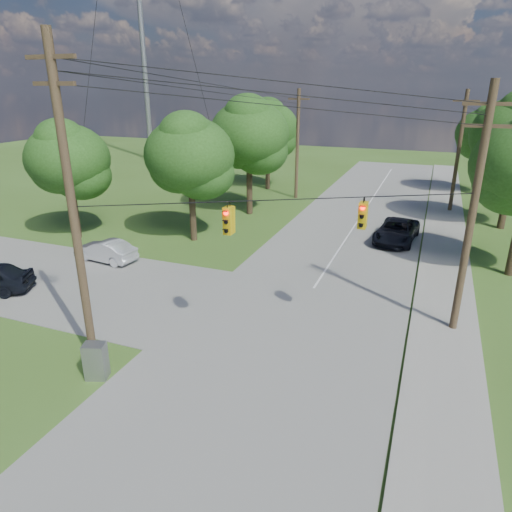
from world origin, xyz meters
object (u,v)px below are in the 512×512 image
at_px(car_main_north, 397,231).
at_px(control_cabinet, 96,361).
at_px(pole_ne, 473,211).
at_px(pole_north_w, 297,144).
at_px(pole_sw, 72,206).
at_px(pole_north_e, 459,151).
at_px(car_cross_silver, 106,251).

relative_size(car_main_north, control_cabinet, 3.78).
bearing_deg(pole_ne, pole_north_w, 122.29).
bearing_deg(pole_ne, control_cabinet, -145.02).
distance_m(pole_sw, pole_north_e, 32.55).
bearing_deg(car_cross_silver, pole_sw, 41.00).
height_order(pole_sw, pole_north_w, pole_sw).
xyz_separation_m(pole_north_e, car_cross_silver, (-19.92, -20.70, -4.43)).
xyz_separation_m(pole_north_w, car_main_north, (10.33, -10.19, -4.35)).
distance_m(pole_north_w, car_cross_silver, 22.01).
xyz_separation_m(pole_sw, car_main_north, (9.93, 19.41, -5.45)).
relative_size(car_cross_silver, car_main_north, 0.75).
bearing_deg(pole_ne, car_cross_silver, 176.27).
height_order(pole_north_e, car_main_north, pole_north_e).
height_order(pole_sw, pole_ne, pole_sw).
height_order(pole_sw, car_cross_silver, pole_sw).
bearing_deg(car_cross_silver, control_cabinet, 42.21).
bearing_deg(pole_sw, control_cabinet, -44.35).
height_order(pole_ne, pole_north_w, pole_ne).
xyz_separation_m(car_cross_silver, control_cabinet, (7.52, -9.98, 0.01)).
distance_m(pole_ne, car_main_north, 13.20).
bearing_deg(pole_ne, pole_sw, -150.62).
distance_m(pole_ne, car_cross_silver, 20.52).
distance_m(pole_sw, pole_ne, 15.51).
bearing_deg(car_cross_silver, car_main_north, 127.91).
bearing_deg(car_main_north, control_cabinet, -107.79).
relative_size(pole_north_e, car_cross_silver, 2.46).
bearing_deg(pole_north_e, pole_ne, -90.00).
xyz_separation_m(pole_ne, pole_north_e, (-0.00, 22.00, -0.34)).
bearing_deg(pole_sw, pole_ne, 29.38).
height_order(pole_north_e, control_cabinet, pole_north_e).
bearing_deg(car_main_north, pole_north_e, 76.25).
xyz_separation_m(pole_ne, pole_north_w, (-13.90, 22.00, -0.34)).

